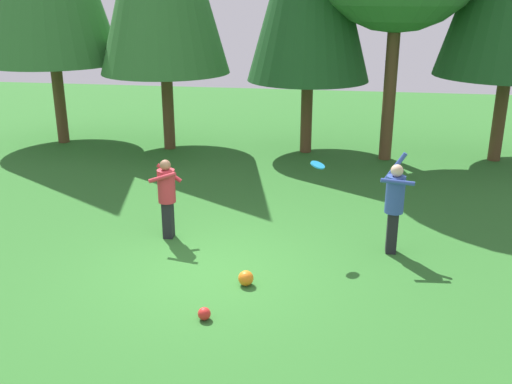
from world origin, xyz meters
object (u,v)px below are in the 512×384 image
at_px(frisbee, 318,165).
at_px(ball_red, 204,314).
at_px(person_catcher, 167,192).
at_px(person_thrower, 395,201).
at_px(ball_orange, 246,278).

height_order(frisbee, ball_red, frisbee).
height_order(person_catcher, ball_red, person_catcher).
distance_m(person_thrower, ball_red, 4.13).
height_order(ball_red, ball_orange, ball_orange).
bearing_deg(frisbee, ball_red, -117.54).
bearing_deg(ball_red, person_catcher, 116.70).
bearing_deg(ball_red, person_thrower, 44.89).
distance_m(ball_red, ball_orange, 1.22).
relative_size(frisbee, ball_orange, 1.32).
relative_size(frisbee, ball_red, 1.73).
bearing_deg(person_catcher, ball_red, -61.91).
xyz_separation_m(ball_red, ball_orange, (0.42, 1.14, 0.03)).
bearing_deg(ball_orange, frisbee, 57.86).
bearing_deg(ball_orange, person_catcher, 137.33).
relative_size(person_thrower, ball_orange, 7.36).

